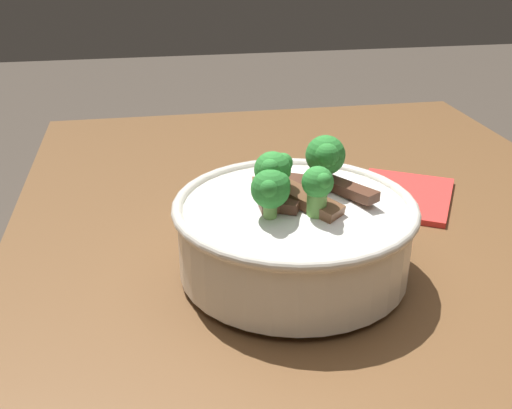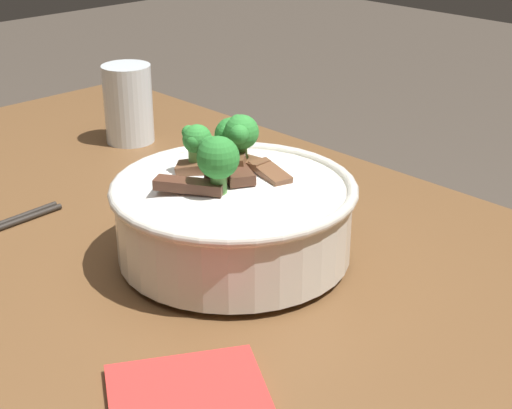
# 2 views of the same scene
# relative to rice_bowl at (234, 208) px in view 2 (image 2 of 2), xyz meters

# --- Properties ---
(dining_table) EXTENTS (1.32, 0.82, 0.77)m
(dining_table) POSITION_rel_rice_bowl_xyz_m (0.03, 0.07, -0.17)
(dining_table) COLOR brown
(dining_table) RESTS_ON ground
(rice_bowl) EXTENTS (0.26, 0.26, 0.15)m
(rice_bowl) POSITION_rel_rice_bowl_xyz_m (0.00, 0.00, 0.00)
(rice_bowl) COLOR silver
(rice_bowl) RESTS_ON dining_table
(drinking_glass) EXTENTS (0.07, 0.07, 0.12)m
(drinking_glass) POSITION_rel_rice_bowl_xyz_m (0.39, -0.14, -0.01)
(drinking_glass) COLOR white
(drinking_glass) RESTS_ON dining_table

